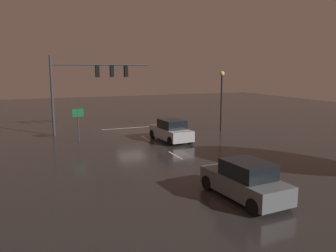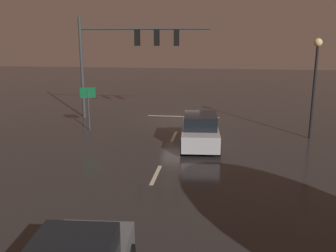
# 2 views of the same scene
# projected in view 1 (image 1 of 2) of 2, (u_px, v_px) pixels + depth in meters

# --- Properties ---
(ground_plane) EXTENTS (80.00, 80.00, 0.00)m
(ground_plane) POSITION_uv_depth(u_px,v_px,m) (132.00, 130.00, 31.67)
(ground_plane) COLOR #2D2B2B
(traffic_signal_assembly) EXTENTS (8.60, 0.47, 6.67)m
(traffic_signal_assembly) POSITION_uv_depth(u_px,v_px,m) (89.00, 79.00, 29.68)
(traffic_signal_assembly) COLOR #383A3D
(traffic_signal_assembly) RESTS_ON ground_plane
(lane_dash_far) EXTENTS (0.16, 2.20, 0.01)m
(lane_dash_far) POSITION_uv_depth(u_px,v_px,m) (146.00, 138.00, 28.02)
(lane_dash_far) COLOR beige
(lane_dash_far) RESTS_ON ground_plane
(lane_dash_mid) EXTENTS (0.16, 2.20, 0.01)m
(lane_dash_mid) POSITION_uv_depth(u_px,v_px,m) (175.00, 155.00, 22.55)
(lane_dash_mid) COLOR beige
(lane_dash_mid) RESTS_ON ground_plane
(lane_dash_near) EXTENTS (0.16, 2.20, 0.01)m
(lane_dash_near) POSITION_uv_depth(u_px,v_px,m) (224.00, 183.00, 17.08)
(lane_dash_near) COLOR beige
(lane_dash_near) RESTS_ON ground_plane
(stop_bar) EXTENTS (5.00, 0.16, 0.01)m
(stop_bar) POSITION_uv_depth(u_px,v_px,m) (127.00, 128.00, 32.90)
(stop_bar) COLOR beige
(stop_bar) RESTS_ON ground_plane
(car_approaching) EXTENTS (2.18, 4.47, 1.70)m
(car_approaching) POSITION_uv_depth(u_px,v_px,m) (171.00, 131.00, 26.96)
(car_approaching) COLOR #B7B7BC
(car_approaching) RESTS_ON ground_plane
(car_distant) EXTENTS (2.18, 4.47, 1.70)m
(car_distant) POSITION_uv_depth(u_px,v_px,m) (245.00, 181.00, 14.92)
(car_distant) COLOR slate
(car_distant) RESTS_ON ground_plane
(street_lamp_left_kerb) EXTENTS (0.44, 0.44, 5.38)m
(street_lamp_left_kerb) POSITION_uv_depth(u_px,v_px,m) (222.00, 90.00, 30.85)
(street_lamp_left_kerb) COLOR black
(street_lamp_left_kerb) RESTS_ON ground_plane
(route_sign) EXTENTS (0.90, 0.22, 2.61)m
(route_sign) POSITION_uv_depth(u_px,v_px,m) (78.00, 118.00, 26.45)
(route_sign) COLOR #383A3D
(route_sign) RESTS_ON ground_plane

